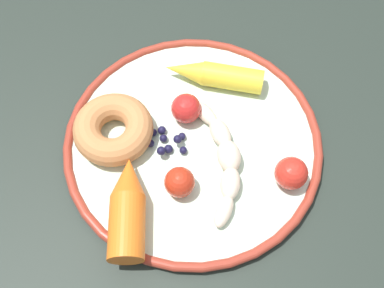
# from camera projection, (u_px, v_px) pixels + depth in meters

# --- Properties ---
(ground_plane) EXTENTS (6.00, 6.00, 0.00)m
(ground_plane) POSITION_uv_depth(u_px,v_px,m) (178.00, 262.00, 1.29)
(ground_plane) COLOR gray
(dining_table) EXTENTS (1.15, 0.98, 0.75)m
(dining_table) POSITION_uv_depth(u_px,v_px,m) (166.00, 161.00, 0.70)
(dining_table) COLOR #242E27
(dining_table) RESTS_ON ground_plane
(plate) EXTENTS (0.34, 0.34, 0.02)m
(plate) POSITION_uv_depth(u_px,v_px,m) (192.00, 145.00, 0.61)
(plate) COLOR silver
(plate) RESTS_ON dining_table
(banana) EXTENTS (0.10, 0.17, 0.03)m
(banana) POSITION_uv_depth(u_px,v_px,m) (223.00, 158.00, 0.59)
(banana) COLOR beige
(banana) RESTS_ON plate
(carrot_orange) EXTENTS (0.08, 0.13, 0.04)m
(carrot_orange) POSITION_uv_depth(u_px,v_px,m) (128.00, 207.00, 0.55)
(carrot_orange) COLOR orange
(carrot_orange) RESTS_ON plate
(carrot_yellow) EXTENTS (0.14, 0.05, 0.03)m
(carrot_yellow) POSITION_uv_depth(u_px,v_px,m) (212.00, 75.00, 0.64)
(carrot_yellow) COLOR yellow
(carrot_yellow) RESTS_ON plate
(donut) EXTENTS (0.14, 0.14, 0.04)m
(donut) POSITION_uv_depth(u_px,v_px,m) (113.00, 129.00, 0.60)
(donut) COLOR #C6814B
(donut) RESTS_ON plate
(blueberry_pile) EXTENTS (0.07, 0.04, 0.02)m
(blueberry_pile) POSITION_uv_depth(u_px,v_px,m) (163.00, 141.00, 0.60)
(blueberry_pile) COLOR #191638
(blueberry_pile) RESTS_ON plate
(tomato_near) EXTENTS (0.04, 0.04, 0.04)m
(tomato_near) POSITION_uv_depth(u_px,v_px,m) (186.00, 108.00, 0.61)
(tomato_near) COLOR red
(tomato_near) RESTS_ON plate
(tomato_mid) EXTENTS (0.04, 0.04, 0.04)m
(tomato_mid) POSITION_uv_depth(u_px,v_px,m) (291.00, 173.00, 0.57)
(tomato_mid) COLOR red
(tomato_mid) RESTS_ON plate
(tomato_far) EXTENTS (0.04, 0.04, 0.04)m
(tomato_far) POSITION_uv_depth(u_px,v_px,m) (180.00, 182.00, 0.57)
(tomato_far) COLOR red
(tomato_far) RESTS_ON plate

